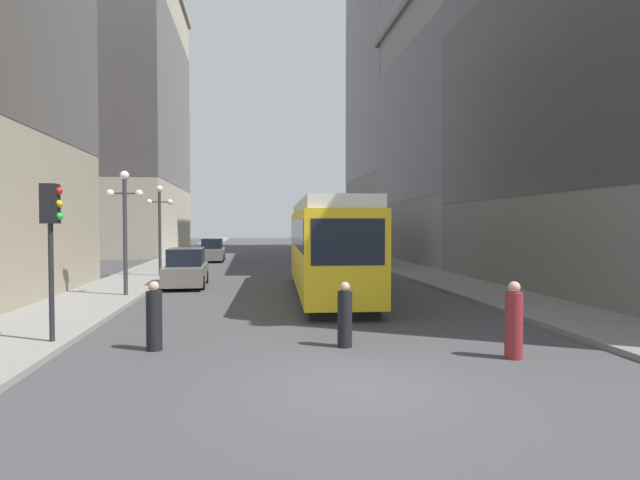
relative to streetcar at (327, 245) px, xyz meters
name	(u,v)px	position (x,y,z in m)	size (l,w,h in m)	color
ground_plane	(360,387)	(-1.20, -11.91, -2.10)	(200.00, 200.00, 0.00)	#424244
sidewalk_left	(186,255)	(-9.17, 28.09, -2.03)	(3.32, 120.00, 0.15)	gray
sidewalk_right	(353,254)	(6.78, 28.09, -2.03)	(3.32, 120.00, 0.15)	gray
streetcar	(327,245)	(0.00, 0.00, 0.00)	(3.21, 12.58, 3.89)	black
transit_bus	(341,238)	(3.50, 16.33, -0.15)	(2.92, 11.10, 3.45)	black
parked_car_left_near	(186,269)	(-6.22, 3.85, -1.26)	(1.97, 4.47, 1.82)	black
parked_car_left_mid	(212,251)	(-6.21, 20.61, -1.26)	(1.94, 4.84, 1.82)	black
pedestrian_crossing_near	(345,317)	(-0.91, -8.93, -1.36)	(0.35, 0.35, 1.58)	black
pedestrian_crossing_far	(514,323)	(2.59, -10.47, -1.30)	(0.38, 0.38, 1.71)	maroon
pedestrian_on_sidewalk	(154,318)	(-5.42, -8.63, -1.34)	(0.37, 0.37, 1.63)	black
traffic_light_near_left	(51,220)	(-7.90, -8.01, 0.96)	(0.47, 0.36, 3.79)	#232328
lamp_post_left_near	(125,213)	(-8.11, 0.13, 1.33)	(1.41, 0.36, 4.93)	#333338
lamp_post_left_far	(160,216)	(-8.11, 7.91, 1.33)	(1.41, 0.36, 4.93)	#333338
building_left_corner	(123,112)	(-16.29, 34.46, 12.47)	(11.52, 23.27, 28.27)	#B2A893
building_right_corner	(427,97)	(15.75, 32.30, 14.61)	(15.21, 17.17, 32.40)	gray
building_right_midblock	(505,124)	(14.81, 13.34, 7.98)	(13.34, 23.24, 19.61)	gray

